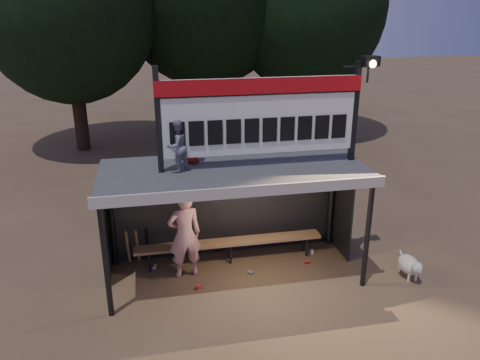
% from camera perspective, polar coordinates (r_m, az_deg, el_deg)
% --- Properties ---
extents(ground, '(80.00, 80.00, 0.00)m').
position_cam_1_polar(ground, '(9.80, -0.70, -11.37)').
color(ground, '#4E3927').
rests_on(ground, ground).
extents(player, '(0.73, 0.54, 1.84)m').
position_cam_1_polar(player, '(9.37, -6.77, -6.62)').
color(player, white).
rests_on(player, ground).
extents(child_a, '(0.59, 0.57, 0.96)m').
position_cam_1_polar(child_a, '(8.51, -7.71, 4.13)').
color(child_a, gray).
rests_on(child_a, dugout_shelter).
extents(child_b, '(0.50, 0.49, 0.87)m').
position_cam_1_polar(child_b, '(8.98, -6.00, 4.76)').
color(child_b, '#A71B19').
rests_on(child_b, dugout_shelter).
extents(dugout_shelter, '(5.10, 2.08, 2.32)m').
position_cam_1_polar(dugout_shelter, '(9.19, -1.03, -0.73)').
color(dugout_shelter, '#3B3B3D').
rests_on(dugout_shelter, ground).
extents(scoreboard_assembly, '(4.10, 0.27, 1.99)m').
position_cam_1_polar(scoreboard_assembly, '(8.64, 2.89, 8.12)').
color(scoreboard_assembly, black).
rests_on(scoreboard_assembly, dugout_shelter).
extents(bench, '(4.00, 0.35, 0.48)m').
position_cam_1_polar(bench, '(10.05, -1.30, -7.65)').
color(bench, '#976A47').
rests_on(bench, ground).
extents(tree_right, '(6.08, 6.08, 8.72)m').
position_cam_1_polar(tree_right, '(19.80, 8.36, 20.25)').
color(tree_right, black).
rests_on(tree_right, ground).
extents(dog, '(0.36, 0.81, 0.49)m').
position_cam_1_polar(dog, '(10.13, 20.00, -9.74)').
color(dog, beige).
rests_on(dog, ground).
extents(bats, '(0.48, 0.32, 0.84)m').
position_cam_1_polar(bats, '(10.18, -12.40, -7.80)').
color(bats, olive).
rests_on(bats, ground).
extents(litter, '(3.53, 1.26, 0.08)m').
position_cam_1_polar(litter, '(9.99, -0.73, -10.43)').
color(litter, red).
rests_on(litter, ground).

